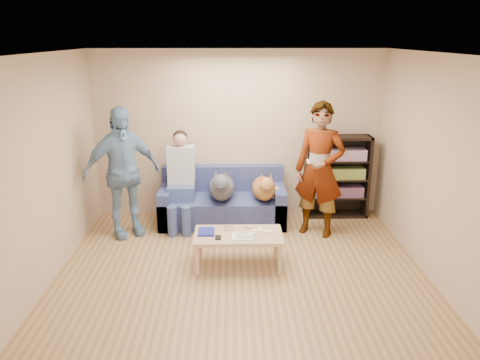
{
  "coord_description": "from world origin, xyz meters",
  "views": [
    {
      "loc": [
        -0.12,
        -4.71,
        2.78
      ],
      "look_at": [
        0.0,
        1.2,
        0.95
      ],
      "focal_mm": 35.0,
      "sensor_mm": 36.0,
      "label": 1
    }
  ],
  "objects_px": {
    "person_standing_left": "(122,172)",
    "dog_gray": "(221,187)",
    "bookshelf": "(337,175)",
    "coffee_table": "(238,237)",
    "dog_tan": "(264,188)",
    "sofa": "(223,204)",
    "person_seated": "(181,176)",
    "notebook_blue": "(206,232)",
    "camera_silver": "(229,228)",
    "person_standing_right": "(320,170)"
  },
  "relations": [
    {
      "from": "person_standing_left",
      "to": "dog_gray",
      "type": "height_order",
      "value": "person_standing_left"
    },
    {
      "from": "bookshelf",
      "to": "coffee_table",
      "type": "bearing_deg",
      "value": -133.16
    },
    {
      "from": "dog_gray",
      "to": "dog_tan",
      "type": "xyz_separation_m",
      "value": [
        0.64,
        -0.01,
        -0.02
      ]
    },
    {
      "from": "sofa",
      "to": "person_seated",
      "type": "bearing_deg",
      "value": -168.42
    },
    {
      "from": "notebook_blue",
      "to": "person_seated",
      "type": "distance_m",
      "value": 1.39
    },
    {
      "from": "camera_silver",
      "to": "dog_tan",
      "type": "xyz_separation_m",
      "value": [
        0.53,
        1.12,
        0.16
      ]
    },
    {
      "from": "person_standing_left",
      "to": "coffee_table",
      "type": "bearing_deg",
      "value": -61.76
    },
    {
      "from": "camera_silver",
      "to": "dog_gray",
      "type": "distance_m",
      "value": 1.16
    },
    {
      "from": "sofa",
      "to": "dog_gray",
      "type": "height_order",
      "value": "dog_gray"
    },
    {
      "from": "person_standing_right",
      "to": "coffee_table",
      "type": "height_order",
      "value": "person_standing_right"
    },
    {
      "from": "sofa",
      "to": "person_seated",
      "type": "relative_size",
      "value": 1.29
    },
    {
      "from": "dog_gray",
      "to": "coffee_table",
      "type": "distance_m",
      "value": 1.3
    },
    {
      "from": "coffee_table",
      "to": "notebook_blue",
      "type": "bearing_deg",
      "value": 172.87
    },
    {
      "from": "camera_silver",
      "to": "dog_gray",
      "type": "height_order",
      "value": "dog_gray"
    },
    {
      "from": "person_standing_right",
      "to": "dog_gray",
      "type": "bearing_deg",
      "value": -165.56
    },
    {
      "from": "notebook_blue",
      "to": "bookshelf",
      "type": "xyz_separation_m",
      "value": [
        1.98,
        1.64,
        0.25
      ]
    },
    {
      "from": "camera_silver",
      "to": "dog_tan",
      "type": "bearing_deg",
      "value": 64.92
    },
    {
      "from": "sofa",
      "to": "dog_tan",
      "type": "relative_size",
      "value": 1.67
    },
    {
      "from": "coffee_table",
      "to": "bookshelf",
      "type": "relative_size",
      "value": 0.85
    },
    {
      "from": "notebook_blue",
      "to": "person_seated",
      "type": "bearing_deg",
      "value": 108.88
    },
    {
      "from": "person_standing_left",
      "to": "sofa",
      "type": "distance_m",
      "value": 1.62
    },
    {
      "from": "camera_silver",
      "to": "coffee_table",
      "type": "distance_m",
      "value": 0.18
    },
    {
      "from": "person_standing_left",
      "to": "dog_gray",
      "type": "relative_size",
      "value": 1.51
    },
    {
      "from": "person_standing_left",
      "to": "camera_silver",
      "type": "xyz_separation_m",
      "value": [
        1.5,
        -0.87,
        -0.49
      ]
    },
    {
      "from": "sofa",
      "to": "person_standing_left",
      "type": "bearing_deg",
      "value": -161.75
    },
    {
      "from": "person_seated",
      "to": "bookshelf",
      "type": "distance_m",
      "value": 2.45
    },
    {
      "from": "camera_silver",
      "to": "bookshelf",
      "type": "xyz_separation_m",
      "value": [
        1.7,
        1.57,
        0.23
      ]
    },
    {
      "from": "person_standing_right",
      "to": "dog_tan",
      "type": "height_order",
      "value": "person_standing_right"
    },
    {
      "from": "person_seated",
      "to": "bookshelf",
      "type": "relative_size",
      "value": 1.13
    },
    {
      "from": "person_standing_right",
      "to": "person_seated",
      "type": "bearing_deg",
      "value": -164.0
    },
    {
      "from": "person_standing_right",
      "to": "dog_tan",
      "type": "distance_m",
      "value": 0.88
    },
    {
      "from": "sofa",
      "to": "dog_tan",
      "type": "height_order",
      "value": "dog_tan"
    },
    {
      "from": "coffee_table",
      "to": "sofa",
      "type": "bearing_deg",
      "value": 98.54
    },
    {
      "from": "person_standing_right",
      "to": "person_seated",
      "type": "distance_m",
      "value": 2.04
    },
    {
      "from": "dog_gray",
      "to": "coffee_table",
      "type": "bearing_deg",
      "value": -79.63
    },
    {
      "from": "dog_tan",
      "to": "camera_silver",
      "type": "bearing_deg",
      "value": -115.08
    },
    {
      "from": "sofa",
      "to": "notebook_blue",
      "type": "bearing_deg",
      "value": -97.38
    },
    {
      "from": "camera_silver",
      "to": "person_seated",
      "type": "relative_size",
      "value": 0.07
    },
    {
      "from": "sofa",
      "to": "dog_gray",
      "type": "xyz_separation_m",
      "value": [
        -0.01,
        -0.2,
        0.35
      ]
    },
    {
      "from": "person_seated",
      "to": "dog_gray",
      "type": "height_order",
      "value": "person_seated"
    },
    {
      "from": "sofa",
      "to": "coffee_table",
      "type": "height_order",
      "value": "sofa"
    },
    {
      "from": "camera_silver",
      "to": "bookshelf",
      "type": "distance_m",
      "value": 2.32
    },
    {
      "from": "person_standing_left",
      "to": "dog_tan",
      "type": "xyz_separation_m",
      "value": [
        2.03,
        0.25,
        -0.33
      ]
    },
    {
      "from": "camera_silver",
      "to": "person_seated",
      "type": "height_order",
      "value": "person_seated"
    },
    {
      "from": "notebook_blue",
      "to": "sofa",
      "type": "xyz_separation_m",
      "value": [
        0.18,
        1.4,
        -0.15
      ]
    },
    {
      "from": "dog_tan",
      "to": "sofa",
      "type": "bearing_deg",
      "value": 161.55
    },
    {
      "from": "person_standing_right",
      "to": "person_seated",
      "type": "relative_size",
      "value": 1.31
    },
    {
      "from": "person_standing_right",
      "to": "camera_silver",
      "type": "height_order",
      "value": "person_standing_right"
    },
    {
      "from": "coffee_table",
      "to": "person_seated",
      "type": "bearing_deg",
      "value": 122.24
    },
    {
      "from": "person_standing_left",
      "to": "person_seated",
      "type": "distance_m",
      "value": 0.87
    }
  ]
}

